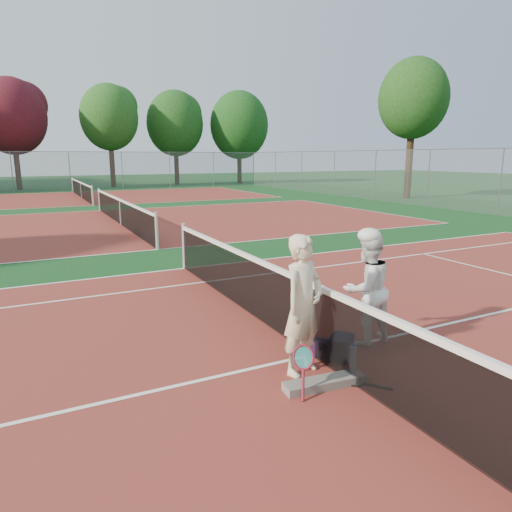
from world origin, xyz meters
The scene contains 22 objects.
ground centered at (0.00, 0.00, 0.00)m, with size 130.00×130.00×0.00m, color #103A16.
court_main centered at (0.00, 0.00, 0.00)m, with size 23.77×10.97×0.01m, color maroon.
court_far_a centered at (0.00, 13.50, 0.00)m, with size 23.77×10.97×0.01m, color maroon.
court_far_b centered at (0.00, 27.00, 0.00)m, with size 23.77×10.97×0.01m, color maroon.
net_main centered at (0.00, 0.00, 0.51)m, with size 0.10×10.98×1.02m, color black, non-canonical shape.
net_far_a centered at (0.00, 13.50, 0.51)m, with size 0.10×10.98×1.02m, color black, non-canonical shape.
net_far_b centered at (0.00, 27.00, 0.51)m, with size 0.10×10.98×1.02m, color black, non-canonical shape.
fence_back centered at (0.00, 34.00, 1.50)m, with size 32.00×0.06×3.00m, color slate, non-canonical shape.
player_a centered at (-0.37, -0.33, 0.87)m, with size 0.63×0.42×1.74m, color beige.
player_b centered at (0.92, 0.03, 0.81)m, with size 0.78×0.61×1.61m, color white.
racket_red centered at (-0.65, -0.79, 0.28)m, with size 0.28×0.27×0.56m, color maroon, non-canonical shape.
racket_black_held centered at (1.18, 0.14, 0.25)m, with size 0.38×0.27×0.50m, color black, non-canonical shape.
racket_spare centered at (0.01, -0.86, 0.01)m, with size 0.60×0.27×0.03m, color black, non-canonical shape.
sports_bag_navy centered at (0.30, -0.24, 0.15)m, with size 0.39×0.26×0.30m, color black.
sports_bag_purple centered at (0.09, -0.07, 0.11)m, with size 0.28×0.19×0.23m, color black.
net_cover_canvas centered at (-0.35, -0.80, 0.05)m, with size 1.00×0.23×0.11m, color #625E59.
water_bottle centered at (0.24, -0.57, 0.15)m, with size 0.09×0.09×0.30m, color #ABBFD9.
tree_back_maroon centered at (-3.63, 37.13, 5.70)m, with size 5.19×5.19×8.71m.
tree_back_3 centered at (3.80, 37.33, 5.91)m, with size 4.89×4.89×8.74m.
tree_back_4 centered at (9.93, 38.34, 5.65)m, with size 5.27×5.27×8.70m.
tree_back_5 centered at (16.18, 37.52, 5.63)m, with size 5.71×5.71×8.93m.
tree_right_1 centered at (18.80, 17.31, 6.11)m, with size 4.27×4.27×8.60m.
Camera 1 is at (-3.26, -4.79, 2.63)m, focal length 32.00 mm.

